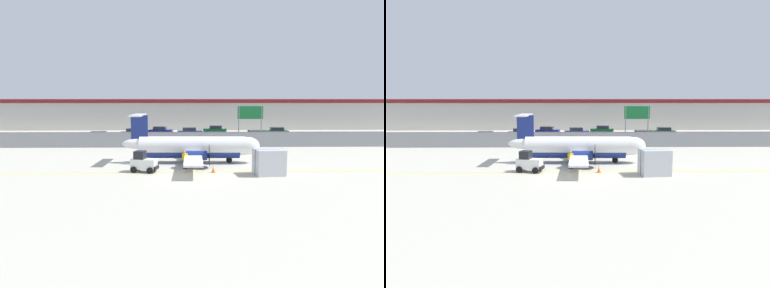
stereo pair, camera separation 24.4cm
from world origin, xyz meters
TOP-DOWN VIEW (x-y plane):
  - ground_plane at (0.00, 2.00)m, footprint 140.00×140.00m
  - perimeter_fence at (0.00, 18.00)m, footprint 98.00×0.10m
  - parking_lot_strip at (0.00, 29.50)m, footprint 98.00×17.00m
  - background_building at (0.00, 47.99)m, footprint 91.00×8.10m
  - commuter_airplane at (0.52, 6.55)m, footprint 13.97×16.04m
  - baggage_tug at (-4.18, 2.22)m, footprint 2.52×1.83m
  - ground_crew_worker at (-0.49, 3.46)m, footprint 0.55×0.41m
  - cargo_container at (6.69, 0.81)m, footprint 2.57×2.20m
  - traffic_cone_near_left at (1.20, 5.96)m, footprint 0.36×0.36m
  - traffic_cone_near_right at (-3.26, 4.96)m, footprint 0.36×0.36m
  - traffic_cone_far_left at (2.02, 1.79)m, footprint 0.36×0.36m
  - parked_car_0 at (-13.41, 23.36)m, footprint 4.37×2.39m
  - parked_car_1 at (-8.84, 28.76)m, footprint 4.38×2.42m
  - parked_car_2 at (-4.65, 32.45)m, footprint 4.38×2.41m
  - parked_car_3 at (0.48, 30.12)m, footprint 4.30×2.21m
  - parked_car_4 at (5.19, 34.28)m, footprint 4.39×2.42m
  - parked_car_5 at (10.50, 24.54)m, footprint 4.38×2.40m
  - parked_car_6 at (15.35, 30.43)m, footprint 4.31×2.24m
  - highway_sign at (8.80, 20.17)m, footprint 3.60×0.14m

SIDE VIEW (x-z plane):
  - ground_plane at x=0.00m, z-range 0.00..0.01m
  - parking_lot_strip at x=0.00m, z-range 0.00..0.12m
  - traffic_cone_near_left at x=1.20m, z-range -0.01..0.63m
  - traffic_cone_near_right at x=-3.26m, z-range -0.01..0.63m
  - traffic_cone_far_left at x=2.02m, z-range -0.01..0.63m
  - baggage_tug at x=-4.18m, z-range -0.08..1.80m
  - parked_car_0 at x=-13.41m, z-range 0.10..1.68m
  - parked_car_1 at x=-8.84m, z-range 0.10..1.68m
  - parked_car_2 at x=-4.65m, z-range 0.10..1.68m
  - parked_car_3 at x=0.48m, z-range 0.10..1.68m
  - parked_car_4 at x=5.19m, z-range 0.10..1.68m
  - parked_car_5 at x=10.50m, z-range 0.10..1.68m
  - parked_car_6 at x=15.35m, z-range 0.10..1.68m
  - ground_crew_worker at x=-0.49m, z-range 0.10..1.80m
  - cargo_container at x=6.69m, z-range 0.00..2.20m
  - perimeter_fence at x=0.00m, z-range 0.07..2.17m
  - commuter_airplane at x=0.52m, z-range -0.86..4.06m
  - background_building at x=0.00m, z-range 0.01..6.51m
  - highway_sign at x=8.80m, z-range 1.39..6.89m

